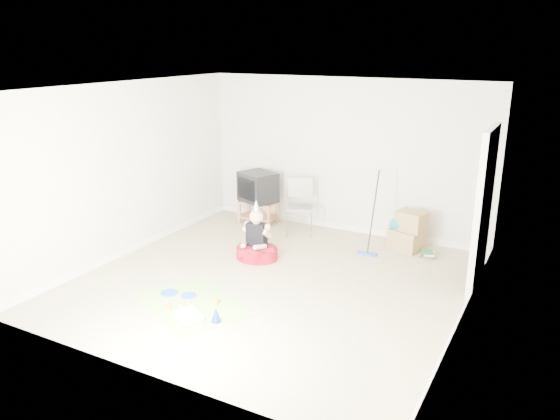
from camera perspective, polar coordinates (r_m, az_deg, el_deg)
The scene contains 16 objects.
ground at distance 7.53m, azimuth -0.78°, elevation -7.46°, with size 5.00×5.00×0.00m, color tan.
doorway_recess at distance 7.54m, azimuth 20.60°, elevation -0.25°, with size 0.02×0.90×2.05m, color black.
tv_stand at distance 9.84m, azimuth -2.28°, elevation 0.02°, with size 0.67×0.44×0.41m.
crt_tv at distance 9.72m, azimuth -2.31°, elevation 2.42°, with size 0.61×0.51×0.53m, color black.
folding_chair at distance 9.20m, azimuth 2.08°, elevation 0.28°, with size 0.57×0.56×0.97m.
cardboard_boxes at distance 8.78m, azimuth 13.22°, elevation -2.17°, with size 0.60×0.51×0.63m.
floor_mop at distance 8.45m, azimuth 9.13°, elevation -2.99°, with size 0.32×0.42×1.26m.
book_pile at distance 8.64m, azimuth 15.25°, elevation -4.44°, with size 0.21×0.25×0.10m.
seated_woman at distance 8.23m, azimuth -2.45°, elevation -3.78°, with size 0.69×0.69×0.92m.
party_mat at distance 6.99m, azimuth -9.17°, elevation -9.71°, with size 1.37×1.00×0.01m, color #FF358D.
birthday_cake at distance 6.62m, azimuth -9.55°, elevation -10.94°, with size 0.39×0.36×0.15m.
blue_plate_near at distance 7.21m, azimuth -9.52°, elevation -8.79°, with size 0.20×0.20×0.01m, color blue.
blue_plate_far at distance 7.32m, azimuth -11.48°, elevation -8.47°, with size 0.23×0.23×0.01m, color blue.
orange_cup_near at distance 6.93m, azimuth -6.75°, elevation -9.46°, with size 0.07×0.07×0.08m, color orange.
orange_cup_far at distance 6.90m, azimuth -11.54°, elevation -9.80°, with size 0.07×0.07×0.08m, color orange.
blue_party_hat at distance 6.51m, azimuth -6.70°, elevation -10.83°, with size 0.12×0.12×0.18m, color #1836AA.
Camera 1 is at (3.34, -5.99, 3.13)m, focal length 35.00 mm.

